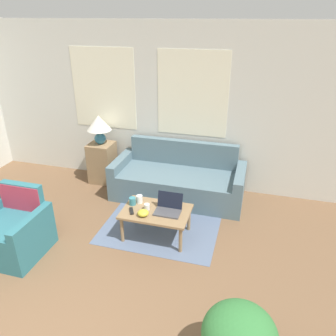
{
  "coord_description": "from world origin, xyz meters",
  "views": [
    {
      "loc": [
        1.65,
        -1.21,
        2.67
      ],
      "look_at": [
        0.55,
        2.69,
        0.75
      ],
      "focal_mm": 35.0,
      "sensor_mm": 36.0,
      "label": 1
    }
  ],
  "objects_px": {
    "armchair": "(14,232)",
    "cup_white": "(147,207)",
    "cup_yellow": "(132,201)",
    "snack_bowl": "(143,213)",
    "table_lamp": "(99,125)",
    "tv_remote": "(131,211)",
    "cup_navy": "(139,199)",
    "couch": "(179,181)",
    "coffee_table": "(156,213)",
    "laptop": "(168,208)"
  },
  "relations": [
    {
      "from": "couch",
      "to": "table_lamp",
      "type": "distance_m",
      "value": 1.59
    },
    {
      "from": "coffee_table",
      "to": "snack_bowl",
      "type": "relative_size",
      "value": 6.12
    },
    {
      "from": "armchair",
      "to": "coffee_table",
      "type": "distance_m",
      "value": 1.74
    },
    {
      "from": "table_lamp",
      "to": "cup_navy",
      "type": "relative_size",
      "value": 4.64
    },
    {
      "from": "cup_yellow",
      "to": "snack_bowl",
      "type": "distance_m",
      "value": 0.31
    },
    {
      "from": "couch",
      "to": "cup_white",
      "type": "distance_m",
      "value": 1.14
    },
    {
      "from": "table_lamp",
      "to": "cup_navy",
      "type": "bearing_deg",
      "value": -45.78
    },
    {
      "from": "table_lamp",
      "to": "laptop",
      "type": "height_order",
      "value": "table_lamp"
    },
    {
      "from": "laptop",
      "to": "snack_bowl",
      "type": "height_order",
      "value": "laptop"
    },
    {
      "from": "couch",
      "to": "snack_bowl",
      "type": "relative_size",
      "value": 14.38
    },
    {
      "from": "snack_bowl",
      "to": "tv_remote",
      "type": "relative_size",
      "value": 0.92
    },
    {
      "from": "coffee_table",
      "to": "snack_bowl",
      "type": "bearing_deg",
      "value": -127.65
    },
    {
      "from": "table_lamp",
      "to": "snack_bowl",
      "type": "height_order",
      "value": "table_lamp"
    },
    {
      "from": "laptop",
      "to": "cup_yellow",
      "type": "bearing_deg",
      "value": 176.41
    },
    {
      "from": "cup_white",
      "to": "coffee_table",
      "type": "bearing_deg",
      "value": 2.05
    },
    {
      "from": "snack_bowl",
      "to": "tv_remote",
      "type": "distance_m",
      "value": 0.18
    },
    {
      "from": "table_lamp",
      "to": "coffee_table",
      "type": "bearing_deg",
      "value": -42.51
    },
    {
      "from": "couch",
      "to": "cup_yellow",
      "type": "distance_m",
      "value": 1.14
    },
    {
      "from": "cup_yellow",
      "to": "table_lamp",
      "type": "bearing_deg",
      "value": 130.57
    },
    {
      "from": "coffee_table",
      "to": "cup_yellow",
      "type": "relative_size",
      "value": 8.55
    },
    {
      "from": "armchair",
      "to": "cup_yellow",
      "type": "height_order",
      "value": "armchair"
    },
    {
      "from": "cup_navy",
      "to": "cup_yellow",
      "type": "relative_size",
      "value": 1.03
    },
    {
      "from": "laptop",
      "to": "cup_white",
      "type": "xyz_separation_m",
      "value": [
        -0.28,
        -0.03,
        -0.01
      ]
    },
    {
      "from": "cup_navy",
      "to": "snack_bowl",
      "type": "xyz_separation_m",
      "value": [
        0.15,
        -0.28,
        -0.01
      ]
    },
    {
      "from": "armchair",
      "to": "cup_white",
      "type": "relative_size",
      "value": 10.27
    },
    {
      "from": "cup_white",
      "to": "couch",
      "type": "bearing_deg",
      "value": 82.89
    },
    {
      "from": "table_lamp",
      "to": "laptop",
      "type": "distance_m",
      "value": 2.04
    },
    {
      "from": "cup_navy",
      "to": "cup_white",
      "type": "relative_size",
      "value": 1.34
    },
    {
      "from": "table_lamp",
      "to": "tv_remote",
      "type": "height_order",
      "value": "table_lamp"
    },
    {
      "from": "tv_remote",
      "to": "cup_navy",
      "type": "bearing_deg",
      "value": 84.75
    },
    {
      "from": "armchair",
      "to": "cup_navy",
      "type": "distance_m",
      "value": 1.58
    },
    {
      "from": "armchair",
      "to": "table_lamp",
      "type": "xyz_separation_m",
      "value": [
        0.2,
        2.01,
        0.74
      ]
    },
    {
      "from": "couch",
      "to": "table_lamp",
      "type": "height_order",
      "value": "table_lamp"
    },
    {
      "from": "laptop",
      "to": "cup_navy",
      "type": "height_order",
      "value": "laptop"
    },
    {
      "from": "couch",
      "to": "cup_navy",
      "type": "xyz_separation_m",
      "value": [
        -0.29,
        -0.99,
        0.18
      ]
    },
    {
      "from": "armchair",
      "to": "cup_white",
      "type": "height_order",
      "value": "armchair"
    },
    {
      "from": "armchair",
      "to": "snack_bowl",
      "type": "distance_m",
      "value": 1.58
    },
    {
      "from": "table_lamp",
      "to": "cup_yellow",
      "type": "distance_m",
      "value": 1.68
    },
    {
      "from": "armchair",
      "to": "laptop",
      "type": "relative_size",
      "value": 2.47
    },
    {
      "from": "cup_yellow",
      "to": "snack_bowl",
      "type": "xyz_separation_m",
      "value": [
        0.22,
        -0.21,
        -0.01
      ]
    },
    {
      "from": "table_lamp",
      "to": "cup_yellow",
      "type": "xyz_separation_m",
      "value": [
        1.03,
        -1.2,
        -0.58
      ]
    },
    {
      "from": "couch",
      "to": "snack_bowl",
      "type": "distance_m",
      "value": 1.29
    },
    {
      "from": "table_lamp",
      "to": "cup_navy",
      "type": "distance_m",
      "value": 1.68
    },
    {
      "from": "couch",
      "to": "armchair",
      "type": "height_order",
      "value": "couch"
    },
    {
      "from": "cup_yellow",
      "to": "cup_white",
      "type": "distance_m",
      "value": 0.23
    },
    {
      "from": "table_lamp",
      "to": "tv_remote",
      "type": "xyz_separation_m",
      "value": [
        1.08,
        -1.37,
        -0.62
      ]
    },
    {
      "from": "laptop",
      "to": "armchair",
      "type": "bearing_deg",
      "value": -155.71
    },
    {
      "from": "couch",
      "to": "tv_remote",
      "type": "relative_size",
      "value": 13.27
    },
    {
      "from": "armchair",
      "to": "snack_bowl",
      "type": "relative_size",
      "value": 5.68
    },
    {
      "from": "tv_remote",
      "to": "cup_white",
      "type": "bearing_deg",
      "value": 31.35
    }
  ]
}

